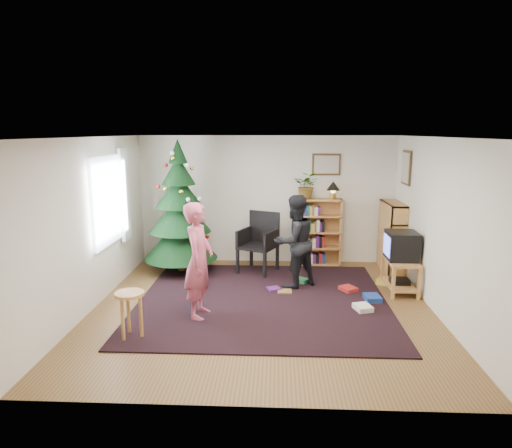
{
  "coord_description": "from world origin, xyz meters",
  "views": [
    {
      "loc": [
        0.21,
        -6.4,
        2.58
      ],
      "look_at": [
        -0.13,
        0.84,
        1.1
      ],
      "focal_mm": 32.0,
      "sensor_mm": 36.0,
      "label": 1
    }
  ],
  "objects_px": {
    "person_by_chair": "(295,242)",
    "bookshelf_right": "(392,236)",
    "bookshelf_back": "(316,231)",
    "person_standing": "(199,261)",
    "table_lamp": "(333,187)",
    "crt_tv": "(402,246)",
    "stool": "(130,303)",
    "armchair": "(258,239)",
    "potted_plant": "(307,185)",
    "christmas_tree": "(180,218)",
    "picture_back": "(326,164)",
    "tv_stand": "(400,273)",
    "picture_right": "(406,168)"
  },
  "relations": [
    {
      "from": "picture_back",
      "to": "tv_stand",
      "type": "distance_m",
      "value": 2.57
    },
    {
      "from": "bookshelf_right",
      "to": "picture_back",
      "type": "bearing_deg",
      "value": 65.61
    },
    {
      "from": "person_standing",
      "to": "table_lamp",
      "type": "bearing_deg",
      "value": -32.48
    },
    {
      "from": "stool",
      "to": "christmas_tree",
      "type": "bearing_deg",
      "value": 88.86
    },
    {
      "from": "person_by_chair",
      "to": "table_lamp",
      "type": "bearing_deg",
      "value": -153.94
    },
    {
      "from": "crt_tv",
      "to": "stool",
      "type": "height_order",
      "value": "crt_tv"
    },
    {
      "from": "christmas_tree",
      "to": "armchair",
      "type": "height_order",
      "value": "christmas_tree"
    },
    {
      "from": "person_by_chair",
      "to": "potted_plant",
      "type": "distance_m",
      "value": 1.61
    },
    {
      "from": "bookshelf_back",
      "to": "armchair",
      "type": "xyz_separation_m",
      "value": [
        -1.12,
        -0.5,
        -0.06
      ]
    },
    {
      "from": "bookshelf_right",
      "to": "bookshelf_back",
      "type": "bearing_deg",
      "value": 73.45
    },
    {
      "from": "christmas_tree",
      "to": "armchair",
      "type": "relative_size",
      "value": 2.2
    },
    {
      "from": "armchair",
      "to": "potted_plant",
      "type": "xyz_separation_m",
      "value": [
        0.92,
        0.5,
        0.95
      ]
    },
    {
      "from": "christmas_tree",
      "to": "bookshelf_back",
      "type": "xyz_separation_m",
      "value": [
        2.55,
        0.61,
        -0.36
      ]
    },
    {
      "from": "potted_plant",
      "to": "table_lamp",
      "type": "relative_size",
      "value": 1.51
    },
    {
      "from": "person_by_chair",
      "to": "bookshelf_right",
      "type": "bearing_deg",
      "value": 173.35
    },
    {
      "from": "bookshelf_back",
      "to": "bookshelf_right",
      "type": "distance_m",
      "value": 1.42
    },
    {
      "from": "person_by_chair",
      "to": "stool",
      "type": "bearing_deg",
      "value": 9.08
    },
    {
      "from": "bookshelf_back",
      "to": "person_standing",
      "type": "bearing_deg",
      "value": -124.4
    },
    {
      "from": "christmas_tree",
      "to": "person_by_chair",
      "type": "relative_size",
      "value": 1.57
    },
    {
      "from": "tv_stand",
      "to": "bookshelf_back",
      "type": "bearing_deg",
      "value": 128.99
    },
    {
      "from": "picture_back",
      "to": "person_by_chair",
      "type": "bearing_deg",
      "value": -113.06
    },
    {
      "from": "picture_back",
      "to": "crt_tv",
      "type": "distance_m",
      "value": 2.3
    },
    {
      "from": "armchair",
      "to": "person_standing",
      "type": "relative_size",
      "value": 0.68
    },
    {
      "from": "picture_right",
      "to": "bookshelf_back",
      "type": "distance_m",
      "value": 2.06
    },
    {
      "from": "armchair",
      "to": "person_by_chair",
      "type": "relative_size",
      "value": 0.71
    },
    {
      "from": "crt_tv",
      "to": "person_standing",
      "type": "relative_size",
      "value": 0.32
    },
    {
      "from": "picture_right",
      "to": "stool",
      "type": "xyz_separation_m",
      "value": [
        -4.1,
        -2.83,
        -1.48
      ]
    },
    {
      "from": "bookshelf_back",
      "to": "person_by_chair",
      "type": "distance_m",
      "value": 1.47
    },
    {
      "from": "picture_back",
      "to": "picture_right",
      "type": "distance_m",
      "value": 1.51
    },
    {
      "from": "picture_right",
      "to": "person_standing",
      "type": "bearing_deg",
      "value": -147.76
    },
    {
      "from": "armchair",
      "to": "christmas_tree",
      "type": "bearing_deg",
      "value": -151.56
    },
    {
      "from": "christmas_tree",
      "to": "bookshelf_right",
      "type": "bearing_deg",
      "value": 3.02
    },
    {
      "from": "tv_stand",
      "to": "stool",
      "type": "height_order",
      "value": "stool"
    },
    {
      "from": "picture_right",
      "to": "bookshelf_right",
      "type": "distance_m",
      "value": 1.31
    },
    {
      "from": "picture_right",
      "to": "bookshelf_back",
      "type": "xyz_separation_m",
      "value": [
        -1.5,
        0.59,
        -1.29
      ]
    },
    {
      "from": "picture_right",
      "to": "armchair",
      "type": "relative_size",
      "value": 0.54
    },
    {
      "from": "bookshelf_right",
      "to": "crt_tv",
      "type": "bearing_deg",
      "value": 173.79
    },
    {
      "from": "picture_back",
      "to": "bookshelf_right",
      "type": "height_order",
      "value": "picture_back"
    },
    {
      "from": "person_standing",
      "to": "table_lamp",
      "type": "distance_m",
      "value": 3.52
    },
    {
      "from": "picture_back",
      "to": "christmas_tree",
      "type": "relative_size",
      "value": 0.22
    },
    {
      "from": "christmas_tree",
      "to": "picture_back",
      "type": "bearing_deg",
      "value": 15.33
    },
    {
      "from": "christmas_tree",
      "to": "crt_tv",
      "type": "bearing_deg",
      "value": -13.69
    },
    {
      "from": "person_by_chair",
      "to": "table_lamp",
      "type": "distance_m",
      "value": 1.75
    },
    {
      "from": "picture_back",
      "to": "tv_stand",
      "type": "xyz_separation_m",
      "value": [
        1.07,
        -1.67,
        -1.63
      ]
    },
    {
      "from": "stool",
      "to": "table_lamp",
      "type": "bearing_deg",
      "value": 49.68
    },
    {
      "from": "bookshelf_right",
      "to": "table_lamp",
      "type": "height_order",
      "value": "table_lamp"
    },
    {
      "from": "tv_stand",
      "to": "table_lamp",
      "type": "height_order",
      "value": "table_lamp"
    },
    {
      "from": "christmas_tree",
      "to": "potted_plant",
      "type": "distance_m",
      "value": 2.49
    },
    {
      "from": "potted_plant",
      "to": "person_by_chair",
      "type": "bearing_deg",
      "value": -101.23
    },
    {
      "from": "armchair",
      "to": "person_standing",
      "type": "distance_m",
      "value": 2.33
    }
  ]
}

